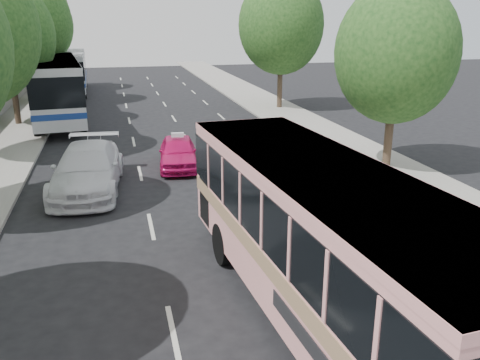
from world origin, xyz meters
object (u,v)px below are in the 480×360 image
object	(u,v)px
pink_bus	(322,229)
pink_taxi	(178,152)
tour_coach_rear	(70,69)
tour_coach_front	(55,84)
white_pickup	(87,169)

from	to	relation	value
pink_bus	pink_taxi	distance (m)	12.92
pink_bus	tour_coach_rear	bearing A→B (deg)	96.74
tour_coach_front	pink_taxi	bearing A→B (deg)	-69.81
tour_coach_front	tour_coach_rear	xyz separation A→B (m)	(-0.00, 13.36, -0.25)
pink_bus	tour_coach_rear	distance (m)	39.31
pink_taxi	tour_coach_front	xyz separation A→B (m)	(-6.14, 12.45, 1.66)
pink_taxi	white_pickup	size ratio (longest dim) A/B	0.68
white_pickup	tour_coach_front	world-z (taller)	tour_coach_front
pink_taxi	white_pickup	bearing A→B (deg)	-141.96
tour_coach_front	tour_coach_rear	size ratio (longest dim) A/B	1.13
pink_bus	pink_taxi	bearing A→B (deg)	92.12
pink_bus	pink_taxi	world-z (taller)	pink_bus
pink_taxi	white_pickup	xyz separation A→B (m)	(-3.79, -2.38, 0.17)
pink_bus	tour_coach_front	xyz separation A→B (m)	(-7.60, 25.20, 0.18)
white_pickup	tour_coach_rear	size ratio (longest dim) A/B	0.51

